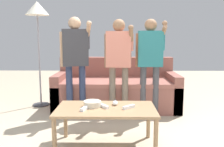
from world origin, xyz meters
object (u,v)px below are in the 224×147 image
Objects in this scene: coffee_table at (106,112)px; player_center at (119,56)px; floor_lamp at (37,14)px; game_remote_wand_spare at (103,106)px; game_remote_nunchuk at (115,103)px; game_remote_wand_near at (129,107)px; player_left at (75,55)px; game_remote_wand_far at (85,108)px; couch at (116,90)px; player_right at (150,56)px; snack_bowl at (92,104)px.

coffee_table is 1.14m from player_center.
game_remote_wand_spare is (1.16, -1.59, -1.09)m from floor_lamp.
game_remote_nunchuk reaches higher than game_remote_wand_near.
floor_lamp is 1.12m from player_left.
game_remote_wand_spare is (-0.12, -0.09, -0.01)m from game_remote_nunchuk.
couch is at bearing 78.52° from game_remote_wand_far.
game_remote_wand_far is (-0.45, -0.06, 0.00)m from game_remote_wand_near.
couch is 14.45× the size of game_remote_wand_near.
game_remote_nunchuk is at bearing 30.27° from game_remote_wand_far.
couch is at bearing 41.30° from player_left.
player_center is 1.12m from game_remote_wand_near.
player_left is at bearing -177.65° from player_right.
couch is 13.10× the size of game_remote_wand_spare.
game_remote_wand_near is 0.91× the size of game_remote_wand_far.
snack_bowl is at bearing 166.62° from game_remote_wand_spare.
player_left is at bearing 114.24° from game_remote_wand_spare.
floor_lamp reaches higher than game_remote_wand_far.
couch is 1.39× the size of player_right.
snack_bowl is at bearing -126.31° from player_right.
game_remote_nunchuk reaches higher than game_remote_wand_far.
floor_lamp reaches higher than snack_bowl.
coffee_table is at bearing -17.83° from snack_bowl.
player_center is 1.00× the size of player_right.
player_left is (-0.57, 0.91, 0.46)m from game_remote_nunchuk.
game_remote_wand_near is at bearing -84.97° from player_center.
player_center reaches higher than snack_bowl.
game_remote_wand_far is at bearing -149.73° from game_remote_nunchuk.
game_remote_wand_near is 0.45m from game_remote_wand_far.
player_left reaches higher than game_remote_wand_near.
game_remote_wand_near is (0.71, -1.03, -0.47)m from player_left.
snack_bowl is 0.25m from game_remote_nunchuk.
player_center is 10.32× the size of game_remote_wand_near.
floor_lamp is 1.21× the size of player_left.
floor_lamp is at bearing 126.07° from game_remote_wand_spare.
couch is 1.40× the size of player_center.
player_right is (0.75, 1.01, 0.43)m from snack_bowl.
coffee_table is at bearing -131.64° from game_remote_nunchuk.
game_remote_nunchuk is at bearing -49.52° from floor_lamp.
coffee_table is 0.71× the size of player_left.
player_right reaches higher than game_remote_wand_spare.
game_remote_wand_far is at bearing -172.70° from game_remote_wand_near.
player_center is 0.45m from player_right.
player_right is (1.08, 0.04, -0.02)m from player_left.
player_center reaches higher than couch.
player_right is 9.43× the size of game_remote_wand_far.
couch is at bearing 85.75° from coffee_table.
game_remote_nunchuk reaches higher than coffee_table.
snack_bowl is 0.13× the size of player_center.
game_remote_wand_spare is at bearing 26.05° from game_remote_wand_far.
player_right reaches higher than coffee_table.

